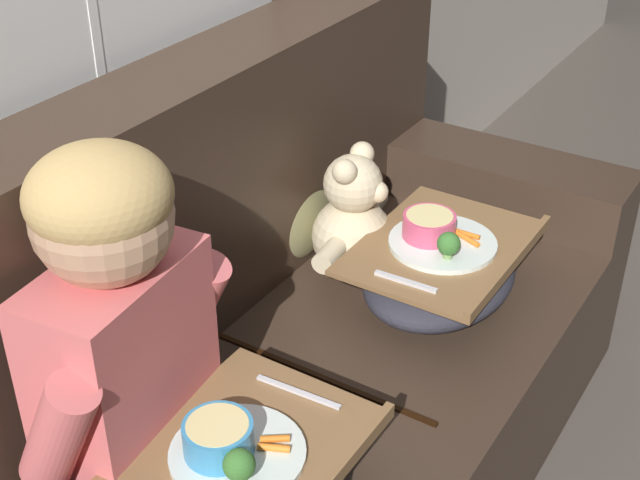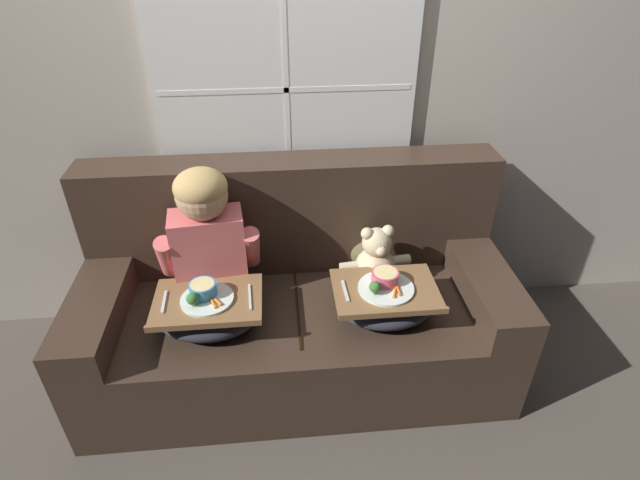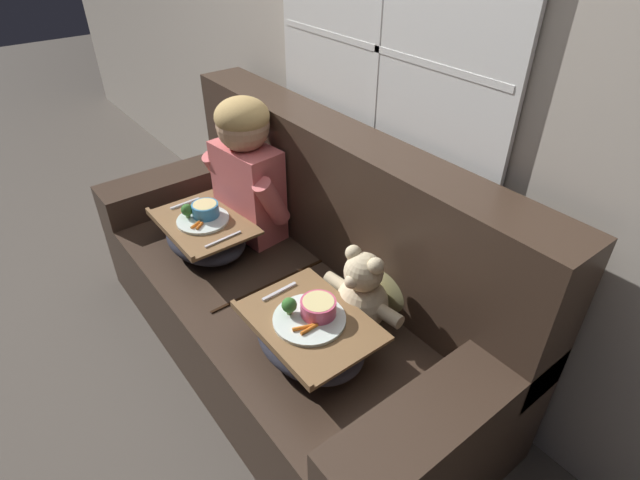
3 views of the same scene
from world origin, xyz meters
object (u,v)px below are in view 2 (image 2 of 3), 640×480
throw_pillow_behind_teddy (370,239)px  teddy_bear (376,261)px  lap_tray_child (209,312)px  lap_tray_teddy (385,301)px  throw_pillow_behind_child (215,247)px  couch (296,303)px  child_figure (207,230)px

throw_pillow_behind_teddy → teddy_bear: (0.00, -0.16, -0.02)m
throw_pillow_behind_teddy → lap_tray_child: 0.87m
lap_tray_teddy → throw_pillow_behind_child: bearing=153.2°
throw_pillow_behind_teddy → lap_tray_teddy: (-0.00, -0.39, -0.08)m
throw_pillow_behind_child → teddy_bear: (0.77, -0.16, -0.02)m
throw_pillow_behind_child → lap_tray_child: bearing=-90.1°
couch → child_figure: size_ratio=3.07×
child_figure → lap_tray_child: size_ratio=1.40×
child_figure → lap_tray_teddy: 0.85m
teddy_bear → lap_tray_teddy: teddy_bear is taller
throw_pillow_behind_child → child_figure: (0.00, -0.16, 0.20)m
throw_pillow_behind_child → child_figure: 0.25m
couch → throw_pillow_behind_teddy: couch is taller
couch → lap_tray_teddy: size_ratio=4.31×
lap_tray_child → child_figure: bearing=89.7°
lap_tray_teddy → child_figure: bearing=163.1°
couch → throw_pillow_behind_child: (-0.39, 0.18, 0.24)m
child_figure → lap_tray_teddy: (0.77, -0.24, -0.27)m
throw_pillow_behind_child → lap_tray_teddy: size_ratio=0.75×
throw_pillow_behind_teddy → child_figure: (-0.77, -0.16, 0.20)m
throw_pillow_behind_child → child_figure: bearing=-90.0°
throw_pillow_behind_child → lap_tray_teddy: 0.87m
lap_tray_teddy → lap_tray_child: bearing=-180.0°
couch → lap_tray_teddy: (0.39, -0.21, 0.16)m
teddy_bear → lap_tray_child: bearing=-163.3°
lap_tray_child → lap_tray_teddy: 0.77m
lap_tray_teddy → throw_pillow_behind_teddy: bearing=89.9°
couch → throw_pillow_behind_child: 0.49m
couch → child_figure: child_figure is taller
lap_tray_child → throw_pillow_behind_child: bearing=89.9°
throw_pillow_behind_teddy → child_figure: 0.81m
couch → lap_tray_child: bearing=-151.0°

